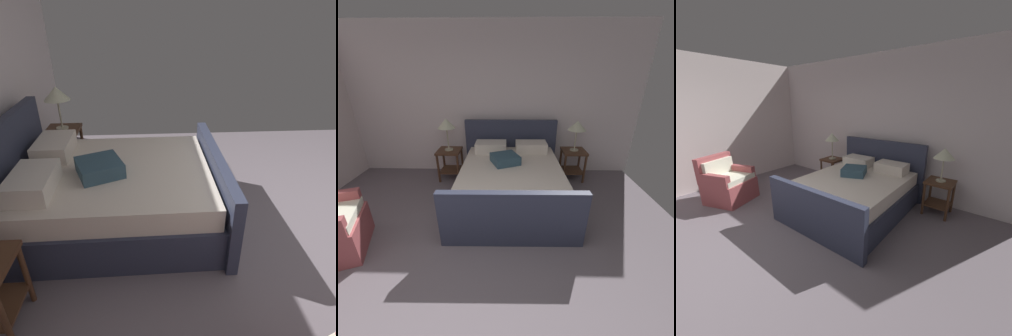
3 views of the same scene
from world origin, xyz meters
The scene contains 6 objects.
wall_back centered at (0.00, 3.45, 1.40)m, with size 5.72×0.12×2.81m, color silver.
bed centered at (0.38, 2.23, 0.35)m, with size 1.79×2.15×1.13m.
nightstand_right centered at (1.58, 3.01, 0.40)m, with size 0.44×0.44×0.60m.
table_lamp_right centered at (1.58, 3.01, 1.06)m, with size 0.33×0.33×0.57m.
nightstand_left centered at (-0.82, 2.97, 0.40)m, with size 0.44×0.44×0.60m.
table_lamp_left centered at (-0.82, 2.97, 1.10)m, with size 0.32×0.32×0.60m.
Camera 2 is at (0.36, -0.93, 2.02)m, focal length 23.10 mm.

